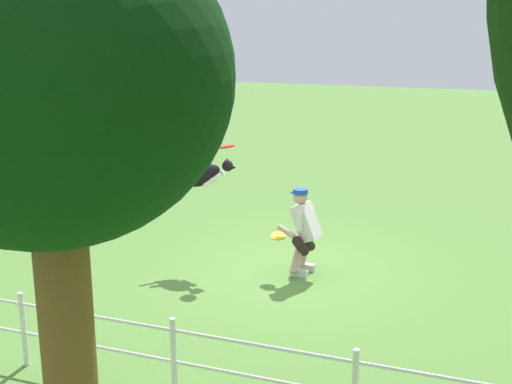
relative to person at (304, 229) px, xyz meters
name	(u,v)px	position (x,y,z in m)	size (l,w,h in m)	color
ground_plane	(286,271)	(0.26, 0.03, -0.70)	(60.00, 60.00, 0.00)	#59893B
person	(304,229)	(0.00, 0.00, 0.00)	(0.61, 0.65, 1.29)	silver
dog	(206,175)	(1.56, 0.00, 0.69)	(0.99, 0.37, 0.54)	black
frisbee_flying	(227,147)	(1.22, -0.02, 1.15)	(0.23, 0.23, 0.02)	red
frisbee_held	(278,236)	(0.33, 0.20, -0.09)	(0.22, 0.22, 0.02)	yellow
fence	(174,351)	(0.26, 3.68, -0.20)	(14.58, 0.06, 0.85)	white
tree_far_left	(48,87)	(-0.02, 5.67, 2.58)	(2.24, 2.24, 4.37)	brown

